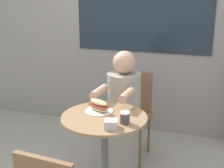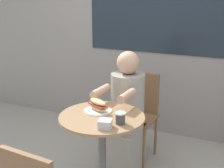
{
  "view_description": "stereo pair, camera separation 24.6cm",
  "coord_description": "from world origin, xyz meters",
  "px_view_note": "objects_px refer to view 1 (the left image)",
  "views": [
    {
      "loc": [
        0.75,
        -2.05,
        1.67
      ],
      "look_at": [
        0.0,
        0.19,
        0.95
      ],
      "focal_mm": 50.0,
      "sensor_mm": 36.0,
      "label": 1
    },
    {
      "loc": [
        0.97,
        -1.96,
        1.67
      ],
      "look_at": [
        0.0,
        0.19,
        0.95
      ],
      "focal_mm": 50.0,
      "sensor_mm": 36.0,
      "label": 2
    }
  ],
  "objects_px": {
    "sandwich_on_plate": "(99,107)",
    "drink_cup": "(125,118)",
    "cafe_table": "(104,141)",
    "diner_chair": "(132,107)",
    "seated_diner": "(122,120)"
  },
  "relations": [
    {
      "from": "cafe_table",
      "to": "sandwich_on_plate",
      "type": "relative_size",
      "value": 3.42
    },
    {
      "from": "diner_chair",
      "to": "drink_cup",
      "type": "xyz_separation_m",
      "value": [
        0.18,
        -0.92,
        0.28
      ]
    },
    {
      "from": "seated_diner",
      "to": "drink_cup",
      "type": "distance_m",
      "value": 0.67
    },
    {
      "from": "cafe_table",
      "to": "diner_chair",
      "type": "distance_m",
      "value": 0.84
    },
    {
      "from": "cafe_table",
      "to": "drink_cup",
      "type": "xyz_separation_m",
      "value": [
        0.18,
        -0.07,
        0.25
      ]
    },
    {
      "from": "diner_chair",
      "to": "sandwich_on_plate",
      "type": "xyz_separation_m",
      "value": [
        -0.07,
        -0.77,
        0.27
      ]
    },
    {
      "from": "diner_chair",
      "to": "seated_diner",
      "type": "bearing_deg",
      "value": 91.93
    },
    {
      "from": "sandwich_on_plate",
      "to": "seated_diner",
      "type": "bearing_deg",
      "value": 81.08
    },
    {
      "from": "sandwich_on_plate",
      "to": "drink_cup",
      "type": "bearing_deg",
      "value": -30.37
    },
    {
      "from": "cafe_table",
      "to": "seated_diner",
      "type": "relative_size",
      "value": 0.65
    },
    {
      "from": "cafe_table",
      "to": "seated_diner",
      "type": "height_order",
      "value": "seated_diner"
    },
    {
      "from": "cafe_table",
      "to": "sandwich_on_plate",
      "type": "bearing_deg",
      "value": 133.74
    },
    {
      "from": "cafe_table",
      "to": "seated_diner",
      "type": "xyz_separation_m",
      "value": [
        -0.0,
        0.5,
        -0.04
      ]
    },
    {
      "from": "drink_cup",
      "to": "diner_chair",
      "type": "bearing_deg",
      "value": 101.15
    },
    {
      "from": "cafe_table",
      "to": "diner_chair",
      "type": "xyz_separation_m",
      "value": [
        0.0,
        0.84,
        -0.03
      ]
    }
  ]
}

